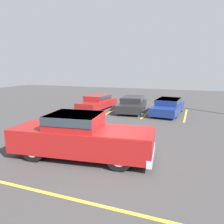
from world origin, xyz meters
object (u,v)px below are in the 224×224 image
Objects in this scene: pickup_truck at (82,136)px; parked_sedan_b at (133,103)px; parked_sedan_a at (98,102)px; traffic_cone at (50,124)px; parked_sedan_c at (168,106)px.

pickup_truck is 10.09m from parked_sedan_b.
traffic_cone is at bearing 5.66° from parked_sedan_a.
pickup_truck is at bearing 26.13° from parked_sedan_a.
parked_sedan_c is at bearing 70.59° from pickup_truck.
parked_sedan_b is 0.99× the size of parked_sedan_c.
parked_sedan_c is at bearing 84.13° from parked_sedan_b.
parked_sedan_c is (2.23, 10.04, -0.26)m from pickup_truck.
parked_sedan_c is 9.26m from traffic_cone.
parked_sedan_a is 0.95× the size of parked_sedan_c.
parked_sedan_b is 7.37× the size of traffic_cone.
parked_sedan_c is (2.92, -0.02, -0.02)m from parked_sedan_b.
parked_sedan_b is (3.13, 0.19, 0.00)m from parked_sedan_a.
pickup_truck is 1.21× the size of parked_sedan_c.
parked_sedan_b is at bearing 98.49° from parked_sedan_a.
traffic_cone is at bearing -28.62° from parked_sedan_b.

